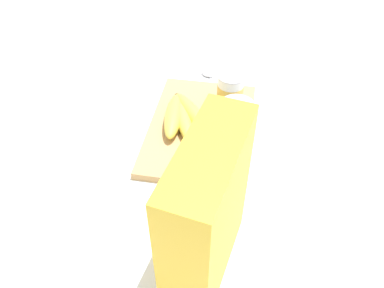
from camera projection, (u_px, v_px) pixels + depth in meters
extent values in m
plane|color=white|center=(201.00, 131.00, 0.91)|extent=(2.40, 2.40, 0.00)
cube|color=tan|center=(201.00, 128.00, 0.90)|extent=(0.35, 0.23, 0.02)
cube|color=yellow|center=(207.00, 216.00, 0.56)|extent=(0.22, 0.11, 0.28)
cylinder|color=white|center=(230.00, 93.00, 0.91)|extent=(0.06, 0.06, 0.09)
cylinder|color=gold|center=(230.00, 93.00, 0.91)|extent=(0.06, 0.06, 0.05)
cylinder|color=silver|center=(232.00, 76.00, 0.88)|extent=(0.06, 0.06, 0.00)
cylinder|color=white|center=(236.00, 123.00, 0.83)|extent=(0.07, 0.07, 0.09)
cylinder|color=#5193D1|center=(236.00, 123.00, 0.83)|extent=(0.07, 0.07, 0.05)
cylinder|color=silver|center=(237.00, 105.00, 0.79)|extent=(0.07, 0.07, 0.00)
ellipsoid|color=#DFC745|center=(174.00, 115.00, 0.89)|extent=(0.16, 0.05, 0.04)
ellipsoid|color=#DFC745|center=(183.00, 117.00, 0.89)|extent=(0.17, 0.09, 0.03)
ellipsoid|color=#DFC745|center=(194.00, 115.00, 0.89)|extent=(0.17, 0.14, 0.04)
cylinder|color=brown|center=(177.00, 98.00, 0.95)|extent=(0.01, 0.01, 0.02)
cylinder|color=silver|center=(192.00, 66.00, 1.10)|extent=(0.07, 0.10, 0.01)
ellipsoid|color=silver|center=(207.00, 74.00, 1.07)|extent=(0.04, 0.04, 0.01)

